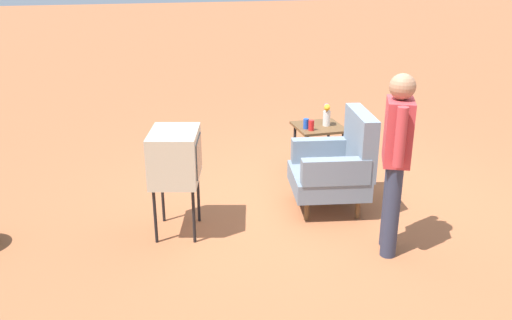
{
  "coord_description": "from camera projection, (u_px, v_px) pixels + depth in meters",
  "views": [
    {
      "loc": [
        4.9,
        -2.13,
        2.51
      ],
      "look_at": [
        0.1,
        -0.86,
        0.65
      ],
      "focal_mm": 37.62,
      "sensor_mm": 36.0,
      "label": 1
    }
  ],
  "objects": [
    {
      "name": "ground_plane",
      "position": [
        330.0,
        206.0,
        5.83
      ],
      "size": [
        60.0,
        60.0,
        0.0
      ],
      "primitive_type": "plane",
      "color": "#A05B38"
    },
    {
      "name": "soda_can_red",
      "position": [
        311.0,
        125.0,
        6.25
      ],
      "size": [
        0.07,
        0.07,
        0.12
      ],
      "primitive_type": "cylinder",
      "color": "red",
      "rests_on": "side_table"
    },
    {
      "name": "armchair",
      "position": [
        338.0,
        164.0,
        5.62
      ],
      "size": [
        0.89,
        0.9,
        1.06
      ],
      "color": "brown",
      "rests_on": "ground"
    },
    {
      "name": "side_table",
      "position": [
        319.0,
        133.0,
        6.47
      ],
      "size": [
        0.56,
        0.56,
        0.64
      ],
      "color": "black",
      "rests_on": "ground"
    },
    {
      "name": "soda_can_blue",
      "position": [
        306.0,
        124.0,
        6.31
      ],
      "size": [
        0.07,
        0.07,
        0.12
      ],
      "primitive_type": "cylinder",
      "color": "blue",
      "rests_on": "side_table"
    },
    {
      "name": "person_standing",
      "position": [
        396.0,
        154.0,
        4.62
      ],
      "size": [
        0.52,
        0.35,
        1.64
      ],
      "color": "#2D3347",
      "rests_on": "ground"
    },
    {
      "name": "flower_vase",
      "position": [
        327.0,
        114.0,
        6.4
      ],
      "size": [
        0.15,
        0.1,
        0.27
      ],
      "color": "silver",
      "rests_on": "side_table"
    },
    {
      "name": "tv_on_stand",
      "position": [
        175.0,
        157.0,
        5.01
      ],
      "size": [
        0.69,
        0.58,
        1.03
      ],
      "color": "black",
      "rests_on": "ground"
    }
  ]
}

